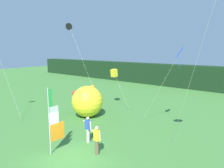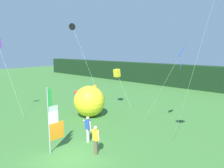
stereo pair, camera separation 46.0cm
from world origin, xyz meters
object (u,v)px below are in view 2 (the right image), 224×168
(person_far_left, at_px, (96,139))
(kite_black_delta_1, at_px, (73,27))
(inflatable_balloon, at_px, (89,101))
(banner_flag, at_px, (53,121))
(person_near_banner, at_px, (88,128))
(kite_blue_diamond_0, at_px, (180,56))
(kite_yellow_box_2, at_px, (117,73))
(person_mid_field, at_px, (93,101))

(person_far_left, distance_m, kite_black_delta_1, 13.83)
(person_far_left, relative_size, inflatable_balloon, 0.61)
(banner_flag, bearing_deg, person_far_left, 34.51)
(person_near_banner, relative_size, kite_blue_diamond_0, 0.28)
(kite_yellow_box_2, bearing_deg, person_near_banner, -61.01)
(inflatable_balloon, height_order, kite_yellow_box_2, kite_yellow_box_2)
(person_near_banner, xyz_separation_m, kite_blue_diamond_0, (3.33, 5.81, 4.59))
(kite_black_delta_1, bearing_deg, banner_flag, -44.40)
(person_mid_field, relative_size, inflatable_balloon, 0.59)
(person_far_left, bearing_deg, person_near_banner, 153.22)
(person_near_banner, distance_m, kite_yellow_box_2, 9.54)
(kite_blue_diamond_0, relative_size, kite_black_delta_1, 0.71)
(person_far_left, distance_m, kite_yellow_box_2, 10.99)
(person_far_left, bearing_deg, kite_blue_diamond_0, 75.01)
(person_mid_field, height_order, inflatable_balloon, inflatable_balloon)
(person_near_banner, xyz_separation_m, kite_black_delta_1, (-8.32, 5.45, 7.37))
(inflatable_balloon, bearing_deg, person_near_banner, -42.96)
(person_near_banner, relative_size, kite_black_delta_1, 0.20)
(person_mid_field, distance_m, kite_black_delta_1, 7.96)
(banner_flag, relative_size, kite_yellow_box_2, 0.98)
(person_far_left, bearing_deg, kite_yellow_box_2, 124.29)
(person_mid_field, bearing_deg, kite_yellow_box_2, 70.13)
(inflatable_balloon, bearing_deg, kite_black_delta_1, 157.86)
(banner_flag, height_order, kite_blue_diamond_0, kite_blue_diamond_0)
(kite_blue_diamond_0, xyz_separation_m, kite_black_delta_1, (-11.65, -0.36, 2.77))
(kite_black_delta_1, bearing_deg, inflatable_balloon, -22.14)
(banner_flag, distance_m, person_mid_field, 9.12)
(banner_flag, relative_size, kite_blue_diamond_0, 0.63)
(banner_flag, distance_m, kite_black_delta_1, 12.69)
(kite_black_delta_1, bearing_deg, person_mid_field, -0.48)
(person_near_banner, relative_size, inflatable_balloon, 0.62)
(person_mid_field, relative_size, person_far_left, 0.98)
(person_far_left, xyz_separation_m, kite_blue_diamond_0, (1.77, 6.60, 4.61))
(person_mid_field, bearing_deg, person_near_banner, -45.23)
(person_mid_field, relative_size, kite_black_delta_1, 0.19)
(banner_flag, relative_size, kite_black_delta_1, 0.45)
(inflatable_balloon, height_order, kite_black_delta_1, kite_black_delta_1)
(kite_yellow_box_2, bearing_deg, inflatable_balloon, -83.47)
(inflatable_balloon, relative_size, kite_yellow_box_2, 0.70)
(kite_black_delta_1, relative_size, kite_yellow_box_2, 2.20)
(inflatable_balloon, bearing_deg, person_mid_field, 129.35)
(person_far_left, bearing_deg, kite_black_delta_1, 147.72)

